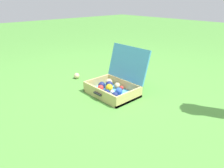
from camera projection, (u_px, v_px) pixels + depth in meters
The scene contains 3 objects.
ground_plane at pixel (117, 97), 2.20m from camera, with size 16.00×16.00×0.00m, color #4C8C38.
open_suitcase at pixel (115, 84), 2.25m from camera, with size 0.53×0.50×0.48m.
stray_ball_on_grass at pixel (77, 76), 2.67m from camera, with size 0.07×0.07×0.07m, color #D1B784.
Camera 1 is at (1.43, -1.37, 0.97)m, focal length 33.34 mm.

